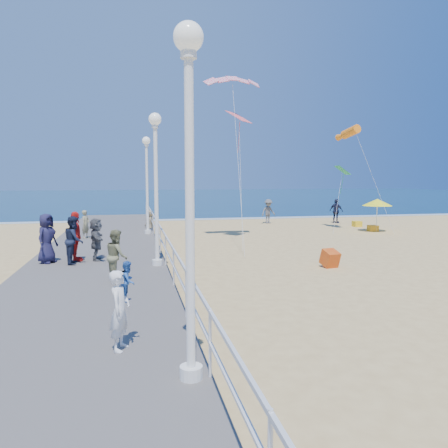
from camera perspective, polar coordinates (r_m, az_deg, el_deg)
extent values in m
plane|color=#D7B670|center=(17.00, 9.74, -5.89)|extent=(160.00, 160.00, 0.00)
cube|color=#0B2D47|center=(80.75, -7.56, 3.56)|extent=(160.00, 90.00, 0.05)
cube|color=white|center=(36.63, -2.17, 0.65)|extent=(160.00, 1.20, 0.04)
cube|color=#68635E|center=(15.84, -16.52, -6.20)|extent=(5.00, 44.00, 0.40)
cube|color=white|center=(15.62, -7.66, -1.52)|extent=(0.05, 42.00, 0.06)
cube|color=white|center=(15.69, -7.63, -3.33)|extent=(0.05, 42.00, 0.04)
cylinder|color=white|center=(7.15, -4.31, -18.74)|extent=(0.36, 0.36, 0.20)
cylinder|color=white|center=(6.53, -4.47, 0.33)|extent=(0.14, 0.14, 4.70)
sphere|color=white|center=(6.79, -4.67, 23.17)|extent=(0.44, 0.44, 0.44)
cylinder|color=white|center=(15.75, -8.70, -4.97)|extent=(0.36, 0.36, 0.20)
cylinder|color=white|center=(15.47, -8.84, 3.60)|extent=(0.14, 0.14, 4.70)
sphere|color=white|center=(15.59, -9.00, 13.38)|extent=(0.44, 0.44, 0.44)
cylinder|color=white|center=(24.64, -9.91, -1.00)|extent=(0.36, 0.36, 0.20)
cylinder|color=white|center=(24.46, -10.01, 4.47)|extent=(0.14, 0.14, 4.70)
sphere|color=white|center=(24.53, -10.13, 10.67)|extent=(0.44, 0.44, 0.44)
imported|color=white|center=(8.19, -13.44, -10.92)|extent=(0.50, 0.61, 1.46)
imported|color=#2F60B1|center=(8.21, -12.44, -7.30)|extent=(0.38, 0.43, 0.74)
imported|color=#7C7C56|center=(13.38, -13.85, -4.05)|extent=(0.72, 0.86, 1.58)
imported|color=red|center=(17.09, -18.81, -1.55)|extent=(0.69, 1.16, 1.85)
imported|color=#1D1C3E|center=(17.10, -22.14, -1.75)|extent=(0.94, 1.05, 1.81)
imported|color=#4F5053|center=(17.07, -16.34, -1.92)|extent=(0.59, 1.51, 1.59)
imported|color=gray|center=(23.42, -17.61, -0.03)|extent=(0.55, 0.62, 1.44)
imported|color=#192037|center=(16.64, -19.00, -1.98)|extent=(0.66, 0.85, 1.73)
imported|color=#57575C|center=(33.52, 5.81, 1.66)|extent=(1.35, 1.03, 1.86)
imported|color=#1B203D|center=(34.76, 14.45, 1.67)|extent=(1.00, 1.16, 1.87)
imported|color=#7E7257|center=(27.40, -9.66, 0.23)|extent=(0.83, 0.87, 1.49)
cube|color=red|center=(17.57, 13.67, -4.58)|extent=(0.68, 0.80, 0.74)
cylinder|color=white|center=(29.85, 19.32, 0.75)|extent=(0.05, 0.05, 1.80)
cone|color=#FFFA1A|center=(29.78, 19.39, 2.69)|extent=(1.90, 1.90, 0.45)
cube|color=orange|center=(30.09, 18.87, -0.54)|extent=(0.55, 0.55, 0.40)
cube|color=yellow|center=(32.61, 16.98, 0.01)|extent=(0.55, 0.55, 0.40)
cylinder|color=orange|center=(29.55, 16.22, 11.48)|extent=(0.95, 2.37, 1.01)
cube|color=#FF5D66|center=(24.18, 1.96, 13.78)|extent=(1.59, 1.60, 0.63)
cube|color=#22A25C|center=(30.99, 15.21, 6.80)|extent=(0.97, 1.13, 0.62)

